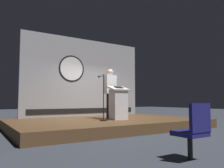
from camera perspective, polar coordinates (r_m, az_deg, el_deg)
The scene contains 7 objects.
ground_plane at distance 7.88m, azimuth -1.08°, elevation -11.05°, with size 40.00×40.00×0.00m, color #383D47.
stage_platform at distance 7.86m, azimuth -1.08°, elevation -9.96°, with size 6.40×4.00×0.30m, color brown.
banner_display at distance 9.49m, azimuth -6.91°, elevation 1.63°, with size 5.22×0.12×3.22m.
podium at distance 7.55m, azimuth 1.62°, elevation -4.89°, with size 0.64×0.49×1.14m.
speaker_person at distance 7.94m, azimuth -0.49°, elevation -2.33°, with size 0.40×0.26×1.75m.
microphone_stand at distance 7.11m, azimuth -2.33°, elevation -5.24°, with size 0.24×0.46×1.47m.
audience_chair_left at distance 3.80m, azimuth 20.06°, elevation -10.58°, with size 0.44×0.45×0.89m.
Camera 1 is at (-4.05, -6.69, 0.93)m, focal length 35.98 mm.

